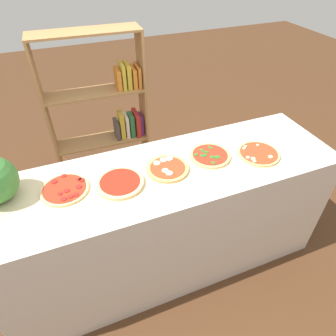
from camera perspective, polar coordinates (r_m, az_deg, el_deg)
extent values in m
plane|color=#4C2D19|center=(2.55, 0.00, -17.15)|extent=(12.00, 12.00, 0.00)
cube|color=beige|center=(2.17, 0.00, -10.20)|extent=(2.24, 0.66, 0.95)
cube|color=beige|center=(1.83, 0.00, -0.46)|extent=(2.01, 0.53, 0.00)
cylinder|color=#E5C17F|center=(1.79, -19.28, -3.92)|extent=(0.27, 0.27, 0.01)
cylinder|color=red|center=(1.78, -19.34, -3.72)|extent=(0.24, 0.24, 0.00)
cylinder|color=maroon|center=(1.72, -17.30, -4.90)|extent=(0.03, 0.03, 0.00)
cylinder|color=maroon|center=(1.72, -18.28, -5.25)|extent=(0.03, 0.03, 0.00)
cylinder|color=maroon|center=(1.80, -16.32, -2.21)|extent=(0.03, 0.03, 0.00)
cylinder|color=maroon|center=(1.76, -16.81, -3.48)|extent=(0.03, 0.03, 0.00)
cylinder|color=maroon|center=(1.76, -18.93, -4.12)|extent=(0.03, 0.03, 0.00)
cylinder|color=maroon|center=(1.75, -20.08, -4.64)|extent=(0.03, 0.03, 0.00)
cylinder|color=maroon|center=(1.71, -19.45, -5.63)|extent=(0.03, 0.03, 0.00)
cylinder|color=maroon|center=(1.86, -19.41, -1.41)|extent=(0.03, 0.03, 0.00)
cylinder|color=maroon|center=(1.81, -16.80, -2.07)|extent=(0.03, 0.03, 0.00)
cylinder|color=maroon|center=(1.84, -21.07, -2.49)|extent=(0.03, 0.03, 0.00)
cylinder|color=#E5C17F|center=(1.75, -9.22, -2.86)|extent=(0.28, 0.28, 0.02)
cylinder|color=#AD2314|center=(1.74, -9.26, -2.57)|extent=(0.24, 0.24, 0.00)
cylinder|color=tan|center=(1.83, -0.09, -0.10)|extent=(0.26, 0.26, 0.02)
cylinder|color=red|center=(1.82, -0.09, 0.13)|extent=(0.22, 0.22, 0.00)
cylinder|color=#EFE5CC|center=(1.85, -2.18, 0.96)|extent=(0.04, 0.04, 0.00)
cylinder|color=#EFE5CC|center=(1.77, 0.24, -0.98)|extent=(0.04, 0.04, 0.00)
cylinder|color=#EFE5CC|center=(1.87, -0.99, 1.54)|extent=(0.04, 0.04, 0.00)
cylinder|color=#EFE5CC|center=(1.79, -0.57, -0.46)|extent=(0.04, 0.04, 0.00)
cylinder|color=#EFE5CC|center=(1.88, 0.22, 1.86)|extent=(0.05, 0.05, 0.00)
cylinder|color=#DBB26B|center=(1.95, 8.09, 2.38)|extent=(0.27, 0.27, 0.01)
cylinder|color=red|center=(1.95, 8.11, 2.59)|extent=(0.23, 0.23, 0.00)
ellipsoid|color=#286B23|center=(1.93, 7.22, 2.50)|extent=(0.04, 0.04, 0.00)
ellipsoid|color=#286B23|center=(1.92, 8.63, 2.11)|extent=(0.05, 0.05, 0.00)
ellipsoid|color=#286B23|center=(1.93, 5.46, 2.61)|extent=(0.04, 0.03, 0.00)
ellipsoid|color=#286B23|center=(1.96, 7.30, 3.11)|extent=(0.05, 0.04, 0.00)
ellipsoid|color=#286B23|center=(1.87, 8.73, 1.00)|extent=(0.03, 0.04, 0.00)
ellipsoid|color=#286B23|center=(1.92, 9.56, 2.09)|extent=(0.05, 0.05, 0.00)
ellipsoid|color=#286B23|center=(2.00, 8.13, 3.97)|extent=(0.03, 0.05, 0.00)
ellipsoid|color=#286B23|center=(1.92, 6.58, 2.40)|extent=(0.03, 0.04, 0.00)
ellipsoid|color=#286B23|center=(1.97, 6.56, 3.49)|extent=(0.04, 0.04, 0.00)
cylinder|color=#DBB26B|center=(2.04, 17.04, 2.64)|extent=(0.27, 0.27, 0.01)
cylinder|color=red|center=(2.03, 17.09, 2.84)|extent=(0.24, 0.24, 0.00)
cylinder|color=#C6B28E|center=(1.96, 16.09, 1.75)|extent=(0.03, 0.03, 0.01)
cylinder|color=#C6B28E|center=(2.01, 19.15, 2.06)|extent=(0.03, 0.03, 0.01)
cylinder|color=#C6B28E|center=(2.04, 14.47, 3.63)|extent=(0.02, 0.02, 0.01)
cylinder|color=#C6B28E|center=(2.09, 16.90, 4.24)|extent=(0.02, 0.02, 0.01)
cylinder|color=#C6B28E|center=(2.06, 14.65, 4.05)|extent=(0.02, 0.02, 0.01)
cylinder|color=#C6B28E|center=(1.96, 15.14, 1.98)|extent=(0.03, 0.03, 0.01)
cylinder|color=#C6B28E|center=(1.94, 16.31, 1.29)|extent=(0.02, 0.02, 0.01)
cube|color=#A87A47|center=(2.90, -4.80, 11.04)|extent=(0.03, 0.25, 1.51)
cube|color=#A87A47|center=(2.84, -21.72, 7.60)|extent=(0.03, 0.25, 1.51)
cube|color=#A87A47|center=(3.26, -11.31, -1.92)|extent=(0.84, 0.29, 0.02)
cube|color=#2D753D|center=(3.25, -4.85, 0.86)|extent=(0.05, 0.19, 0.18)
cube|color=gold|center=(3.24, -5.64, 0.72)|extent=(0.04, 0.16, 0.19)
cube|color=#234799|center=(3.22, -6.37, 0.72)|extent=(0.04, 0.16, 0.21)
cube|color=#2D753D|center=(3.21, -7.22, 0.63)|extent=(0.05, 0.20, 0.22)
cube|color=silver|center=(3.22, -7.97, 0.04)|extent=(0.05, 0.16, 0.16)
cube|color=silver|center=(3.20, -8.92, 0.18)|extent=(0.05, 0.18, 0.21)
cube|color=#A87A47|center=(2.96, -12.52, 5.29)|extent=(0.84, 0.29, 0.02)
cube|color=#753384|center=(2.96, -5.33, 8.52)|extent=(0.04, 0.14, 0.20)
cube|color=#B22823|center=(2.94, -6.13, 8.64)|extent=(0.05, 0.21, 0.23)
cube|color=#2D753D|center=(2.94, -7.09, 8.33)|extent=(0.05, 0.16, 0.21)
cube|color=silver|center=(2.93, -8.02, 8.18)|extent=(0.04, 0.16, 0.22)
cube|color=gold|center=(2.91, -8.95, 8.30)|extent=(0.05, 0.14, 0.25)
cube|color=#47423D|center=(2.93, -9.84, 7.41)|extent=(0.04, 0.16, 0.17)
cube|color=#A87A47|center=(2.72, -14.00, 13.94)|extent=(0.84, 0.29, 0.02)
cube|color=orange|center=(2.74, -5.90, 17.33)|extent=(0.03, 0.20, 0.18)
cube|color=orange|center=(2.73, -6.76, 17.06)|extent=(0.04, 0.19, 0.17)
cube|color=gold|center=(2.72, -7.77, 17.28)|extent=(0.04, 0.16, 0.21)
cube|color=gold|center=(2.71, -8.79, 17.22)|extent=(0.04, 0.18, 0.22)
cube|color=orange|center=(2.71, -9.65, 16.61)|extent=(0.04, 0.17, 0.17)
cube|color=#A87A47|center=(2.56, -15.88, 23.96)|extent=(0.84, 0.29, 0.02)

